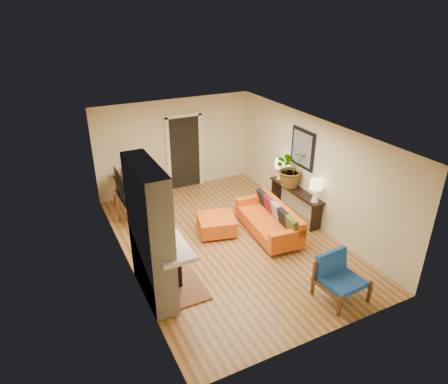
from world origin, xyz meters
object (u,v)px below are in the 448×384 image
at_px(ottoman, 217,224).
at_px(lamp_far, 280,167).
at_px(sofa, 271,220).
at_px(houseplant, 292,168).
at_px(blue_chair, 338,274).
at_px(console_table, 296,195).
at_px(lamp_near, 316,188).
at_px(dining_table, 130,187).

distance_m(ottoman, lamp_far, 2.38).
distance_m(sofa, houseplant, 1.51).
distance_m(blue_chair, lamp_far, 3.81).
bearing_deg(lamp_far, console_table, -90.00).
height_order(lamp_near, lamp_far, same).
distance_m(ottoman, lamp_near, 2.45).
xyz_separation_m(lamp_far, houseplant, (-0.01, -0.49, 0.16)).
relative_size(ottoman, blue_chair, 1.20).
bearing_deg(dining_table, lamp_near, -37.49).
bearing_deg(blue_chair, sofa, 87.83).
bearing_deg(houseplant, ottoman, -176.53).
bearing_deg(ottoman, dining_table, 127.23).
relative_size(console_table, houseplant, 1.88).
bearing_deg(console_table, dining_table, 150.49).
xyz_separation_m(blue_chair, lamp_far, (1.11, 3.59, 0.62)).
bearing_deg(blue_chair, dining_table, 117.17).
height_order(console_table, houseplant, houseplant).
xyz_separation_m(sofa, lamp_near, (1.02, -0.26, 0.72)).
bearing_deg(lamp_far, lamp_near, -90.00).
bearing_deg(sofa, dining_table, 135.96).
relative_size(ottoman, console_table, 0.54).
bearing_deg(houseplant, sofa, -145.09).
distance_m(blue_chair, console_table, 3.07).
distance_m(sofa, lamp_near, 1.28).
relative_size(ottoman, houseplant, 1.02).
xyz_separation_m(console_table, lamp_far, (0.00, 0.73, 0.49)).
height_order(sofa, lamp_near, lamp_near).
xyz_separation_m(console_table, houseplant, (-0.01, 0.23, 0.64)).
relative_size(dining_table, lamp_near, 3.64).
bearing_deg(lamp_near, console_table, 90.00).
xyz_separation_m(ottoman, lamp_near, (2.15, -0.83, 0.82)).
xyz_separation_m(blue_chair, console_table, (1.11, 2.86, 0.13)).
distance_m(sofa, console_table, 1.15).
height_order(blue_chair, dining_table, dining_table).
distance_m(lamp_near, lamp_far, 1.46).
xyz_separation_m(lamp_near, houseplant, (-0.01, 0.96, 0.16)).
xyz_separation_m(ottoman, console_table, (2.15, -0.10, 0.33)).
relative_size(sofa, blue_chair, 2.42).
xyz_separation_m(sofa, houseplant, (1.01, 0.70, 0.88)).
height_order(console_table, lamp_far, lamp_far).
bearing_deg(blue_chair, houseplant, 70.44).
height_order(blue_chair, houseplant, houseplant).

